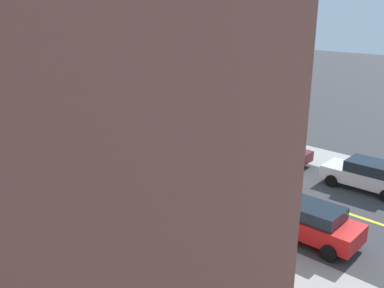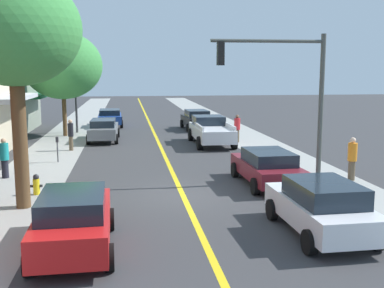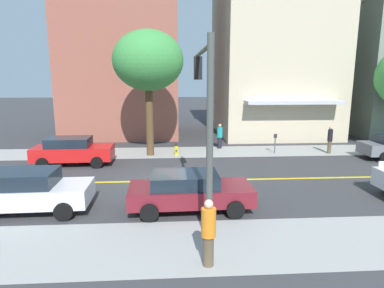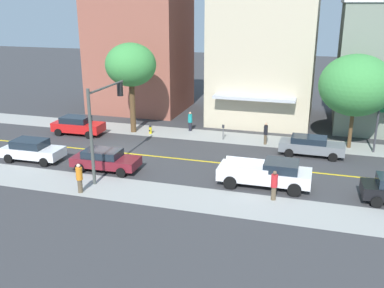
% 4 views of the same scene
% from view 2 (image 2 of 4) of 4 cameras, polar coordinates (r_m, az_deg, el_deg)
% --- Properties ---
extents(ground_plane, '(140.00, 140.00, 0.00)m').
position_cam_2_polar(ground_plane, '(17.45, -1.08, -6.24)').
color(ground_plane, '#38383A').
extents(sidewalk_left, '(3.23, 126.00, 0.01)m').
position_cam_2_polar(sidewalk_left, '(17.83, -21.32, -6.51)').
color(sidewalk_left, '#9E9E99').
rests_on(sidewalk_left, ground).
extents(sidewalk_right, '(3.23, 126.00, 0.01)m').
position_cam_2_polar(sidewalk_right, '(19.16, 17.64, -5.27)').
color(sidewalk_right, '#9E9E99').
rests_on(sidewalk_right, ground).
extents(road_centerline_stripe, '(0.20, 126.00, 0.00)m').
position_cam_2_polar(road_centerline_stripe, '(17.45, -1.08, -6.23)').
color(road_centerline_stripe, yellow).
rests_on(road_centerline_stripe, ground).
extents(street_tree_left_near, '(4.27, 4.27, 7.65)m').
position_cam_2_polar(street_tree_left_near, '(16.39, -20.67, 12.66)').
color(street_tree_left_near, brown).
rests_on(street_tree_left_near, ground).
extents(street_tree_right_corner, '(5.44, 5.44, 7.21)m').
position_cam_2_polar(street_tree_right_corner, '(34.15, -15.34, 9.10)').
color(street_tree_right_corner, brown).
rests_on(street_tree_right_corner, ground).
extents(fire_hydrant, '(0.44, 0.24, 0.77)m').
position_cam_2_polar(fire_hydrant, '(18.41, -18.26, -4.67)').
color(fire_hydrant, yellow).
rests_on(fire_hydrant, ground).
extents(parking_meter, '(0.12, 0.18, 1.28)m').
position_cam_2_polar(parking_meter, '(24.53, -15.93, -0.17)').
color(parking_meter, '#4C4C51').
rests_on(parking_meter, ground).
extents(traffic_light_mast, '(4.70, 0.32, 6.00)m').
position_cam_2_polar(traffic_light_mast, '(19.49, 11.44, 7.29)').
color(traffic_light_mast, '#474C47').
rests_on(traffic_light_mast, ground).
extents(street_lamp, '(0.70, 0.36, 6.49)m').
position_cam_2_polar(street_lamp, '(35.81, -13.90, 7.72)').
color(street_lamp, '#38383D').
rests_on(street_lamp, ground).
extents(red_sedan_left_curb, '(2.07, 4.36, 1.56)m').
position_cam_2_polar(red_sedan_left_curb, '(12.41, -14.06, -8.88)').
color(red_sedan_left_curb, red).
rests_on(red_sedan_left_curb, ground).
extents(grey_sedan_left_curb, '(2.00, 4.69, 1.43)m').
position_cam_2_polar(grey_sedan_left_curb, '(31.33, -10.60, 1.76)').
color(grey_sedan_left_curb, slate).
rests_on(grey_sedan_left_curb, ground).
extents(blue_sedan_left_curb, '(2.15, 4.54, 1.41)m').
position_cam_2_polar(blue_sedan_left_curb, '(39.62, -9.87, 3.21)').
color(blue_sedan_left_curb, '#1E429E').
rests_on(blue_sedan_left_curb, ground).
extents(maroon_sedan_right_curb, '(2.14, 4.54, 1.41)m').
position_cam_2_polar(maroon_sedan_right_curb, '(19.14, 9.03, -2.69)').
color(maroon_sedan_right_curb, maroon).
rests_on(maroon_sedan_right_curb, ground).
extents(black_sedan_right_curb, '(2.18, 4.40, 1.53)m').
position_cam_2_polar(black_sedan_right_curb, '(36.80, 0.55, 3.00)').
color(black_sedan_right_curb, black).
rests_on(black_sedan_right_curb, ground).
extents(white_sedan_right_curb, '(2.13, 4.33, 1.54)m').
position_cam_2_polar(white_sedan_right_curb, '(13.73, 15.31, -7.27)').
color(white_sedan_right_curb, silver).
rests_on(white_sedan_right_curb, ground).
extents(white_pickup_truck, '(2.32, 5.60, 1.70)m').
position_cam_2_polar(white_pickup_truck, '(29.39, 2.27, 1.66)').
color(white_pickup_truck, silver).
rests_on(white_pickup_truck, ground).
extents(pedestrian_red_shirt, '(0.38, 0.38, 1.76)m').
position_cam_2_polar(pedestrian_red_shirt, '(30.37, 5.46, 1.95)').
color(pedestrian_red_shirt, brown).
rests_on(pedestrian_red_shirt, ground).
extents(pedestrian_black_shirt, '(0.31, 0.31, 1.79)m').
position_cam_2_polar(pedestrian_black_shirt, '(27.92, -14.41, 1.20)').
color(pedestrian_black_shirt, brown).
rests_on(pedestrian_black_shirt, ground).
extents(pedestrian_teal_shirt, '(0.38, 0.38, 1.72)m').
position_cam_2_polar(pedestrian_teal_shirt, '(21.59, -21.67, -1.50)').
color(pedestrian_teal_shirt, black).
rests_on(pedestrian_teal_shirt, ground).
extents(pedestrian_orange_shirt, '(0.38, 0.38, 1.81)m').
position_cam_2_polar(pedestrian_orange_shirt, '(20.75, 18.75, -1.58)').
color(pedestrian_orange_shirt, brown).
rests_on(pedestrian_orange_shirt, ground).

